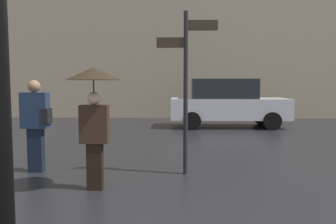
{
  "coord_description": "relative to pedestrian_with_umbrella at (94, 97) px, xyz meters",
  "views": [
    {
      "loc": [
        0.4,
        -2.0,
        1.64
      ],
      "look_at": [
        0.15,
        4.68,
        1.08
      ],
      "focal_mm": 36.47,
      "sensor_mm": 36.0,
      "label": 1
    }
  ],
  "objects": [
    {
      "name": "parked_car_left",
      "position": [
        3.08,
        7.8,
        -0.51
      ],
      "size": [
        4.35,
        1.9,
        1.82
      ],
      "rotation": [
        0.0,
        0.0,
        2.92
      ],
      "color": "silver",
      "rests_on": "ground"
    },
    {
      "name": "pedestrian_with_umbrella",
      "position": [
        0.0,
        0.0,
        0.0
      ],
      "size": [
        0.85,
        0.85,
        1.89
      ],
      "rotation": [
        0.0,
        0.0,
        5.3
      ],
      "color": "black",
      "rests_on": "ground"
    },
    {
      "name": "pedestrian_with_bag",
      "position": [
        -1.35,
        1.03,
        -0.47
      ],
      "size": [
        0.52,
        0.24,
        1.71
      ],
      "rotation": [
        0.0,
        0.0,
        0.23
      ],
      "color": "black",
      "rests_on": "ground"
    },
    {
      "name": "street_signpost",
      "position": [
        1.42,
        0.97,
        0.34
      ],
      "size": [
        1.08,
        0.08,
        2.92
      ],
      "color": "black",
      "rests_on": "ground"
    }
  ]
}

